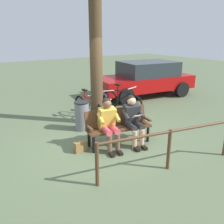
% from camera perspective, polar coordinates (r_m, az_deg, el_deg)
% --- Properties ---
extents(ground_plane, '(40.00, 40.00, 0.00)m').
position_cam_1_polar(ground_plane, '(6.02, -0.61, -7.48)').
color(ground_plane, '#566647').
extents(bench, '(1.66, 0.79, 0.87)m').
position_cam_1_polar(bench, '(5.87, 1.38, -2.78)').
color(bench, '#51331E').
rests_on(bench, ground).
extents(person_reading, '(0.54, 0.82, 1.20)m').
position_cam_1_polar(person_reading, '(5.82, 4.97, -1.38)').
color(person_reading, '#262628').
rests_on(person_reading, ground).
extents(person_companion, '(0.54, 0.82, 1.20)m').
position_cam_1_polar(person_companion, '(5.56, -0.84, -2.28)').
color(person_companion, gold).
rests_on(person_companion, ground).
extents(handbag, '(0.30, 0.14, 0.24)m').
position_cam_1_polar(handbag, '(5.64, -7.49, -8.15)').
color(handbag, olive).
rests_on(handbag, ground).
extents(tree_trunk, '(0.36, 0.36, 3.91)m').
position_cam_1_polar(tree_trunk, '(6.94, -3.80, 12.74)').
color(tree_trunk, '#4C3823').
rests_on(tree_trunk, ground).
extents(litter_bin, '(0.41, 0.41, 0.82)m').
position_cam_1_polar(litter_bin, '(6.78, -7.14, -0.88)').
color(litter_bin, slate).
rests_on(litter_bin, ground).
extents(bicycle_blue, '(0.62, 1.63, 0.94)m').
position_cam_1_polar(bicycle_blue, '(8.38, 2.37, 2.63)').
color(bicycle_blue, black).
rests_on(bicycle_blue, ground).
extents(bicycle_red, '(0.64, 1.62, 0.94)m').
position_cam_1_polar(bicycle_red, '(8.09, -2.09, 2.05)').
color(bicycle_red, black).
rests_on(bicycle_red, ground).
extents(bicycle_silver, '(0.48, 1.68, 0.94)m').
position_cam_1_polar(bicycle_silver, '(7.60, -5.70, 0.91)').
color(bicycle_silver, black).
rests_on(bicycle_silver, ground).
extents(railing_fence, '(2.99, 0.75, 0.85)m').
position_cam_1_polar(railing_fence, '(4.85, 13.50, -6.92)').
color(railing_fence, '#51331E').
rests_on(railing_fence, ground).
extents(parked_car, '(4.43, 2.53, 1.47)m').
position_cam_1_polar(parked_car, '(10.55, 7.84, 8.02)').
color(parked_car, '#A50C0C').
rests_on(parked_car, ground).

